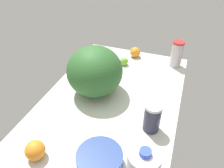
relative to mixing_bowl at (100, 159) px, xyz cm
name	(u,v)px	position (x,y,z in cm)	size (l,w,h in cm)	color
countertop	(112,100)	(-42.48, -9.78, -4.67)	(120.00, 76.00, 3.00)	silver
mixing_bowl	(100,159)	(0.00, 0.00, 0.00)	(19.46, 19.46, 6.34)	navy
shaker_bottle	(152,117)	(-26.79, 16.16, 4.57)	(8.31, 8.31, 15.40)	#292A40
watermelon	(95,71)	(-44.90, -21.02, 11.28)	(31.73, 31.73, 28.89)	#2D612C
tumbler_cup	(177,54)	(-91.05, 20.16, 6.20)	(8.01, 8.01, 18.66)	silver
orange_by_jug	(135,52)	(-93.78, -9.87, 0.64)	(7.63, 7.63, 7.63)	orange
orange_near_front	(35,150)	(5.85, -27.21, 1.18)	(8.71, 8.71, 8.71)	orange
lemon_far_back	(98,60)	(-73.65, -31.47, 0.38)	(7.09, 7.09, 7.09)	yellow
lime_loose	(124,61)	(-79.80, -14.11, -0.32)	(5.70, 5.70, 5.70)	#6EB135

